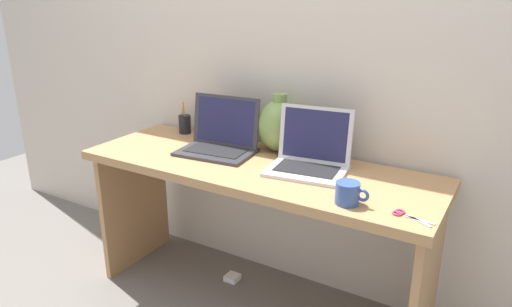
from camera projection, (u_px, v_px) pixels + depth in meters
name	position (u px, v px, depth m)	size (l,w,h in m)	color
ground_plane	(256.00, 301.00, 2.35)	(6.00, 6.00, 0.00)	slate
back_wall	(291.00, 49.00, 2.21)	(4.40, 0.04, 2.40)	beige
desk	(256.00, 194.00, 2.16)	(1.63, 0.56, 0.73)	#AD7F51
laptop_left	(221.00, 137.00, 2.26)	(0.37, 0.28, 0.26)	#333338
laptop_right	(311.00, 153.00, 2.04)	(0.36, 0.30, 0.26)	silver
green_vase	(280.00, 125.00, 2.24)	(0.21, 0.21, 0.28)	#75934C
coffee_mug	(348.00, 193.00, 1.71)	(0.13, 0.09, 0.08)	#335199
pen_cup	(185.00, 124.00, 2.54)	(0.07, 0.07, 0.18)	black
scissors	(406.00, 215.00, 1.62)	(0.15, 0.08, 0.01)	#B7B7BC
power_brick	(232.00, 278.00, 2.51)	(0.07, 0.07, 0.03)	white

